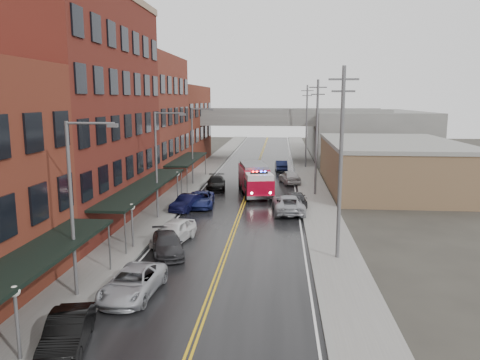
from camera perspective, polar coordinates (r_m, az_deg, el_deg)
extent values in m
cube|color=black|center=(45.08, 0.40, -3.00)|extent=(11.00, 160.00, 0.02)
cube|color=slate|center=(46.22, -8.67, -2.71)|extent=(3.00, 160.00, 0.15)
cube|color=slate|center=(45.09, 9.70, -3.06)|extent=(3.00, 160.00, 0.15)
cube|color=gray|center=(45.86, -6.66, -2.77)|extent=(0.30, 160.00, 0.15)
cube|color=gray|center=(44.98, 7.60, -3.04)|extent=(0.30, 160.00, 0.15)
cube|color=#5A1818|center=(40.49, -19.74, 7.81)|extent=(9.00, 20.00, 18.00)
cube|color=maroon|center=(56.91, -12.28, 7.08)|extent=(9.00, 15.00, 15.00)
cube|color=maroon|center=(73.87, -8.22, 6.63)|extent=(9.00, 20.00, 12.00)
cube|color=brown|center=(55.75, 17.90, 1.60)|extent=(14.00, 22.00, 5.00)
cube|color=slate|center=(85.26, 14.84, 5.47)|extent=(18.00, 30.00, 8.00)
cube|color=black|center=(22.10, -25.65, -9.75)|extent=(2.60, 16.00, 0.18)
cylinder|color=slate|center=(28.57, -15.62, -7.93)|extent=(0.10, 0.10, 3.00)
cube|color=black|center=(39.07, -11.47, -0.73)|extent=(2.60, 18.00, 0.18)
cylinder|color=slate|center=(31.09, -13.81, -6.40)|extent=(0.10, 0.10, 3.00)
cylinder|color=slate|center=(47.25, -7.14, -0.64)|extent=(0.10, 0.10, 3.00)
cube|color=black|center=(55.86, -6.42, 2.56)|extent=(2.60, 13.00, 0.18)
cylinder|color=slate|center=(49.95, -6.47, -0.05)|extent=(0.10, 0.10, 3.00)
cylinder|color=slate|center=(61.81, -4.23, 1.89)|extent=(0.10, 0.10, 3.00)
cylinder|color=#59595B|center=(20.58, -25.48, -16.02)|extent=(0.14, 0.14, 2.80)
sphere|color=silver|center=(19.99, -25.81, -12.13)|extent=(0.44, 0.44, 0.44)
cylinder|color=#59595B|center=(32.59, -12.98, -5.79)|extent=(0.14, 0.14, 2.80)
sphere|color=silver|center=(32.22, -13.09, -3.22)|extent=(0.44, 0.44, 0.44)
cylinder|color=#59595B|center=(45.75, -7.62, -1.12)|extent=(0.14, 0.14, 2.80)
sphere|color=silver|center=(45.49, -7.66, 0.73)|extent=(0.44, 0.44, 0.44)
cylinder|color=#59595B|center=(24.76, -19.83, -3.69)|extent=(0.18, 0.18, 9.00)
cylinder|color=#59595B|center=(23.67, -17.80, 6.61)|extent=(2.40, 0.12, 0.12)
cube|color=#59595B|center=(23.27, -15.27, 6.43)|extent=(0.50, 0.22, 0.18)
cylinder|color=#59595B|center=(39.59, -10.17, 1.65)|extent=(0.18, 0.18, 9.00)
cylinder|color=#59595B|center=(38.91, -8.64, 8.06)|extent=(2.40, 0.12, 0.12)
cube|color=#59595B|center=(38.67, -7.04, 7.94)|extent=(0.50, 0.22, 0.18)
cylinder|color=#59595B|center=(55.07, -5.84, 4.03)|extent=(0.18, 0.18, 9.00)
cylinder|color=#59595B|center=(54.59, -4.67, 8.63)|extent=(2.40, 0.12, 0.12)
cube|color=#59595B|center=(54.42, -3.51, 8.53)|extent=(0.50, 0.22, 0.18)
cylinder|color=#59595B|center=(29.32, 12.16, 1.70)|extent=(0.24, 0.24, 12.00)
cube|color=#59595B|center=(29.06, 12.54, 11.90)|extent=(1.80, 0.12, 0.12)
cube|color=#59595B|center=(29.04, 12.49, 10.52)|extent=(1.40, 0.12, 0.12)
cylinder|color=#59595B|center=(49.11, 9.32, 5.01)|extent=(0.24, 0.24, 12.00)
cube|color=#59595B|center=(48.96, 9.49, 11.08)|extent=(1.80, 0.12, 0.12)
cube|color=#59595B|center=(48.95, 9.47, 10.26)|extent=(1.40, 0.12, 0.12)
cylinder|color=#59595B|center=(69.03, 8.11, 6.41)|extent=(0.24, 0.24, 12.00)
cube|color=#59595B|center=(68.92, 8.21, 10.73)|extent=(1.80, 0.12, 0.12)
cube|color=#59595B|center=(68.91, 8.20, 10.14)|extent=(1.40, 0.12, 0.12)
cube|color=slate|center=(75.96, 2.37, 7.37)|extent=(40.00, 10.00, 1.50)
cube|color=slate|center=(77.51, -5.83, 4.60)|extent=(1.60, 8.00, 6.00)
cube|color=slate|center=(76.50, 10.63, 4.41)|extent=(1.60, 8.00, 6.00)
cube|color=#A20720|center=(50.82, 1.65, 0.39)|extent=(3.79, 6.37, 2.28)
cube|color=#A20720|center=(46.75, 2.33, -0.86)|extent=(3.20, 3.28, 1.63)
cube|color=silver|center=(46.56, 2.34, 0.45)|extent=(3.02, 3.05, 0.54)
cube|color=black|center=(46.91, 2.30, -0.42)|extent=(3.01, 2.22, 0.87)
cube|color=slate|center=(50.63, 1.66, 1.84)|extent=(3.44, 5.90, 0.33)
cube|color=black|center=(46.51, 2.34, 0.89)|extent=(1.76, 0.63, 0.15)
sphere|color=#FF0C0C|center=(46.41, 1.61, 0.98)|extent=(0.22, 0.22, 0.22)
sphere|color=#1933FF|center=(46.58, 3.07, 1.01)|extent=(0.22, 0.22, 0.22)
cylinder|color=black|center=(46.65, 0.89, -1.89)|extent=(1.14, 0.58, 1.09)
cylinder|color=black|center=(46.99, 3.78, -1.83)|extent=(1.14, 0.58, 1.09)
cylinder|color=black|center=(50.35, 0.38, -1.02)|extent=(1.14, 0.58, 1.09)
cylinder|color=black|center=(50.67, 3.07, -0.96)|extent=(1.14, 0.58, 1.09)
cylinder|color=black|center=(53.00, 0.06, -0.47)|extent=(1.14, 0.58, 1.09)
cylinder|color=black|center=(53.30, 2.61, -0.42)|extent=(1.14, 0.58, 1.09)
imported|color=black|center=(21.15, -20.29, -16.98)|extent=(2.42, 4.58, 1.44)
imported|color=#A8AAB0|center=(25.25, -12.93, -12.11)|extent=(2.69, 5.27, 1.43)
imported|color=#28282B|center=(31.15, -8.88, -7.74)|extent=(3.37, 5.13, 1.38)
imported|color=white|center=(33.58, -8.07, -6.22)|extent=(2.86, 5.03, 1.61)
imported|color=black|center=(42.90, -6.46, -2.76)|extent=(2.68, 4.61, 1.43)
imported|color=navy|center=(44.25, -4.77, -2.36)|extent=(2.80, 5.26, 1.41)
imported|color=black|center=(52.46, -2.94, -0.37)|extent=(2.61, 5.29, 1.48)
imported|color=#A3A5AA|center=(41.95, 5.89, -2.91)|extent=(3.05, 5.98, 1.62)
imported|color=#262629|center=(44.63, 6.80, -2.31)|extent=(2.19, 4.86, 1.38)
imported|color=#B7B7B7|center=(56.38, 6.08, 0.38)|extent=(2.92, 5.08, 1.63)
imported|color=black|center=(66.48, 5.03, 1.78)|extent=(1.87, 4.62, 1.49)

